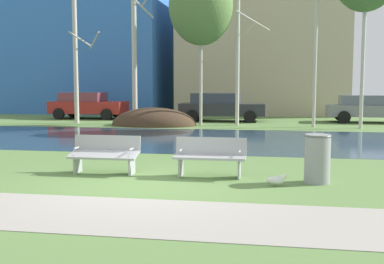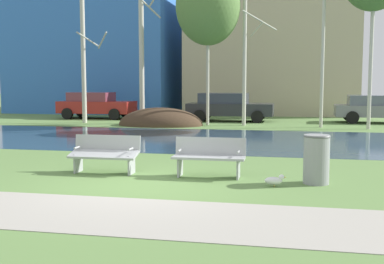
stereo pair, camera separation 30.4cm
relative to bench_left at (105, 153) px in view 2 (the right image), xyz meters
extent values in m
plane|color=#5B7F42|center=(1.23, 8.90, -0.47)|extent=(120.00, 120.00, 0.00)
cube|color=#9E998E|center=(1.23, -3.32, -0.47)|extent=(60.00, 2.13, 0.01)
cube|color=#2D475B|center=(1.23, 6.90, -0.47)|extent=(80.00, 7.50, 0.01)
ellipsoid|color=#423021|center=(-1.97, 12.27, -0.47)|extent=(4.19, 2.76, 1.74)
cube|color=#9EA0A3|center=(0.00, -0.09, -0.02)|extent=(1.60, 0.48, 0.17)
cube|color=#9EA0A3|center=(0.00, 0.19, 0.20)|extent=(1.60, 0.09, 0.40)
cube|color=#9EA0A3|center=(-0.66, -0.03, -0.25)|extent=(0.04, 0.43, 0.45)
cube|color=#9EA0A3|center=(0.66, -0.04, -0.25)|extent=(0.04, 0.43, 0.45)
cylinder|color=#9EA0A3|center=(-0.66, -0.07, 0.12)|extent=(0.04, 0.28, 0.04)
cylinder|color=#9EA0A3|center=(0.66, -0.08, 0.12)|extent=(0.04, 0.28, 0.04)
cube|color=#9EA0A3|center=(2.45, -0.09, -0.02)|extent=(1.60, 0.48, 0.05)
cube|color=#9EA0A3|center=(2.45, 0.19, 0.20)|extent=(1.60, 0.09, 0.40)
cube|color=#9EA0A3|center=(1.80, -0.03, -0.25)|extent=(0.04, 0.43, 0.45)
cube|color=#9EA0A3|center=(3.11, -0.04, -0.25)|extent=(0.04, 0.43, 0.45)
cylinder|color=#9EA0A3|center=(1.80, -0.07, 0.12)|extent=(0.04, 0.28, 0.04)
cylinder|color=#9EA0A3|center=(3.11, -0.08, 0.12)|extent=(0.04, 0.28, 0.04)
cylinder|color=gray|center=(4.75, -0.25, 0.04)|extent=(0.53, 0.53, 1.02)
torus|color=#545557|center=(4.75, -0.25, 0.52)|extent=(0.56, 0.56, 0.04)
ellipsoid|color=white|center=(3.89, -0.73, -0.35)|extent=(0.36, 0.16, 0.16)
sphere|color=white|center=(4.05, -0.73, -0.27)|extent=(0.11, 0.11, 0.11)
cone|color=gold|center=(4.11, -0.73, -0.27)|extent=(0.06, 0.04, 0.04)
cylinder|color=gold|center=(3.91, -0.76, -0.42)|extent=(0.01, 0.01, 0.10)
cylinder|color=gold|center=(3.91, -0.70, -0.42)|extent=(0.01, 0.01, 0.10)
cylinder|color=#BCB7A8|center=(-6.21, 12.89, 3.07)|extent=(0.23, 0.23, 7.08)
cylinder|color=#BCB7A8|center=(-5.38, 13.46, 3.79)|extent=(1.16, 1.64, 0.74)
cylinder|color=#BCB7A8|center=(-5.76, 12.43, 3.78)|extent=(0.89, 0.86, 0.71)
cylinder|color=#BCB7A8|center=(-3.16, 13.10, 3.62)|extent=(0.25, 0.25, 8.19)
cylinder|color=#BCB7A8|center=(-2.59, 12.52, 5.29)|extent=(1.04, 1.01, 1.05)
cylinder|color=#BCB7A8|center=(0.27, 12.88, 3.21)|extent=(0.15, 0.15, 7.37)
ellipsoid|color=#567A3D|center=(0.27, 12.88, 5.28)|extent=(3.12, 3.12, 3.74)
cylinder|color=beige|center=(2.05, 13.01, 2.72)|extent=(0.18, 0.18, 6.39)
cylinder|color=beige|center=(2.58, 13.37, 4.17)|extent=(0.72, 1.01, 0.63)
cylinder|color=beige|center=(2.81, 12.23, 4.46)|extent=(1.53, 1.48, 0.81)
cylinder|color=beige|center=(5.68, 12.70, 3.93)|extent=(0.15, 0.15, 8.81)
cylinder|color=beige|center=(7.72, 12.23, 3.98)|extent=(0.16, 0.16, 8.91)
cube|color=maroon|center=(-6.74, 15.83, 0.19)|extent=(4.34, 1.90, 0.68)
cube|color=brown|center=(-7.08, 15.83, 0.79)|extent=(2.44, 1.65, 0.52)
cylinder|color=black|center=(-5.30, 16.72, -0.15)|extent=(0.64, 0.23, 0.64)
cylinder|color=black|center=(-5.33, 14.89, -0.15)|extent=(0.64, 0.23, 0.64)
cylinder|color=black|center=(-8.14, 16.77, -0.15)|extent=(0.64, 0.23, 0.64)
cylinder|color=black|center=(-8.17, 14.94, -0.15)|extent=(0.64, 0.23, 0.64)
cube|color=#282B30|center=(1.10, 15.40, 0.17)|extent=(4.63, 1.84, 0.64)
cube|color=#2F3648|center=(0.73, 15.40, 0.77)|extent=(2.60, 1.59, 0.56)
cylinder|color=black|center=(2.63, 16.26, -0.15)|extent=(0.64, 0.23, 0.64)
cylinder|color=black|center=(2.60, 14.49, -0.15)|extent=(0.64, 0.23, 0.64)
cylinder|color=black|center=(-0.40, 16.30, -0.15)|extent=(0.64, 0.23, 0.64)
cylinder|color=black|center=(-0.43, 14.54, -0.15)|extent=(0.64, 0.23, 0.64)
cube|color=slate|center=(8.96, 15.81, 0.15)|extent=(4.77, 1.81, 0.60)
cube|color=slate|center=(8.58, 15.81, 0.70)|extent=(2.68, 1.57, 0.51)
cylinder|color=black|center=(7.41, 16.70, -0.15)|extent=(0.64, 0.23, 0.64)
cylinder|color=black|center=(7.38, 14.97, -0.15)|extent=(0.64, 0.23, 0.64)
cube|color=#3870C6|center=(-9.24, 23.66, 3.87)|extent=(11.14, 9.86, 8.69)
cube|color=#BCAD8E|center=(2.97, 24.27, 3.42)|extent=(10.86, 9.78, 7.78)
camera|label=1|loc=(3.85, -10.46, 1.64)|focal=44.88mm
camera|label=2|loc=(4.15, -10.41, 1.64)|focal=44.88mm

